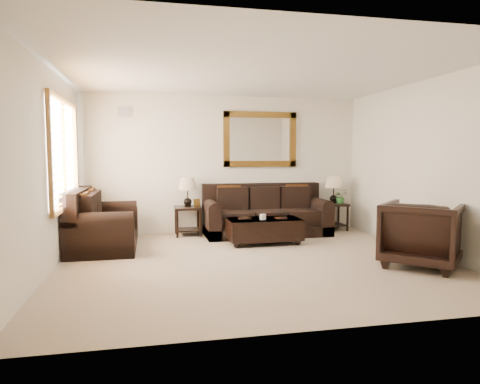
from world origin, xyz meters
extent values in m
cube|color=#9C8A6B|center=(0.00, 0.00, 0.00)|extent=(5.50, 5.00, 0.01)
cube|color=white|center=(0.00, 0.00, 2.70)|extent=(5.50, 5.00, 0.01)
cube|color=silver|center=(0.00, 2.50, 1.35)|extent=(5.50, 0.01, 2.70)
cube|color=silver|center=(0.00, -2.50, 1.35)|extent=(5.50, 0.01, 2.70)
cube|color=silver|center=(-2.75, 0.00, 1.35)|extent=(0.01, 5.00, 2.70)
cube|color=silver|center=(2.75, 0.00, 1.35)|extent=(0.01, 5.00, 2.70)
cube|color=white|center=(-2.73, 0.90, 1.55)|extent=(0.01, 1.80, 1.50)
cube|color=brown|center=(-2.70, 0.90, 2.34)|extent=(0.06, 1.96, 0.08)
cube|color=brown|center=(-2.70, 0.90, 0.76)|extent=(0.06, 1.96, 0.08)
cube|color=brown|center=(-2.70, -0.04, 1.55)|extent=(0.06, 0.08, 1.50)
cube|color=brown|center=(-2.70, 1.84, 1.55)|extent=(0.06, 0.08, 1.50)
cube|color=brown|center=(-2.70, 0.90, 1.55)|extent=(0.05, 0.05, 1.50)
cube|color=#4A250E|center=(0.73, 2.46, 1.85)|extent=(1.50, 0.06, 1.10)
cube|color=white|center=(0.73, 2.48, 1.85)|extent=(1.26, 0.01, 0.86)
cube|color=#999999|center=(-1.90, 2.48, 2.35)|extent=(0.25, 0.02, 0.18)
cube|color=black|center=(0.73, 1.97, 0.10)|extent=(2.37, 1.02, 0.19)
cube|color=black|center=(0.73, 2.36, 0.73)|extent=(2.37, 0.24, 0.49)
cube|color=black|center=(0.10, 1.95, 0.34)|extent=(0.61, 0.84, 0.29)
cube|color=black|center=(0.73, 1.95, 0.34)|extent=(0.61, 0.84, 0.29)
cube|color=black|center=(1.36, 1.95, 0.34)|extent=(0.61, 0.84, 0.29)
cube|color=black|center=(-0.34, 1.97, 0.29)|extent=(0.24, 1.02, 0.57)
cylinder|color=black|center=(-0.34, 1.97, 0.57)|extent=(0.24, 1.00, 0.24)
cube|color=black|center=(1.80, 1.97, 0.29)|extent=(0.24, 1.02, 0.57)
cylinder|color=black|center=(1.80, 1.97, 0.57)|extent=(0.24, 1.00, 0.24)
cube|color=#5C2D0C|center=(0.04, 2.16, 0.72)|extent=(0.45, 0.20, 0.47)
cube|color=#5C2D0C|center=(1.42, 2.16, 0.72)|extent=(0.45, 0.20, 0.47)
cube|color=black|center=(-2.21, 1.37, 0.10)|extent=(1.04, 1.74, 0.20)
cube|color=black|center=(-2.61, 1.37, 0.74)|extent=(0.24, 1.74, 0.49)
cube|color=black|center=(-2.19, 1.05, 0.34)|extent=(0.85, 0.61, 0.29)
cube|color=black|center=(-2.19, 1.68, 0.34)|extent=(0.85, 0.61, 0.29)
cube|color=black|center=(-2.21, 0.61, 0.29)|extent=(1.04, 0.24, 0.58)
cylinder|color=black|center=(-2.21, 0.61, 0.58)|extent=(1.01, 0.24, 0.24)
cube|color=black|center=(-2.21, 2.12, 0.29)|extent=(1.04, 0.24, 0.58)
cylinder|color=black|center=(-2.21, 2.12, 0.58)|extent=(1.01, 0.24, 0.24)
cube|color=#5C2D0C|center=(-2.41, 1.00, 0.73)|extent=(0.20, 0.46, 0.47)
cube|color=#5C2D0C|center=(-2.41, 1.74, 0.73)|extent=(0.20, 0.46, 0.47)
cube|color=black|center=(-0.76, 2.21, 0.53)|extent=(0.51, 0.51, 0.05)
cube|color=black|center=(-0.76, 2.21, 0.11)|extent=(0.43, 0.43, 0.03)
cylinder|color=black|center=(-0.98, 1.99, 0.25)|extent=(0.05, 0.05, 0.51)
cylinder|color=black|center=(-0.54, 1.99, 0.25)|extent=(0.05, 0.05, 0.51)
cylinder|color=black|center=(-0.98, 2.42, 0.25)|extent=(0.05, 0.05, 0.51)
cylinder|color=black|center=(-0.54, 2.42, 0.25)|extent=(0.05, 0.05, 0.51)
sphere|color=black|center=(-0.76, 2.21, 0.64)|extent=(0.16, 0.16, 0.16)
cylinder|color=black|center=(-0.76, 2.21, 0.81)|extent=(0.02, 0.02, 0.33)
cone|color=tan|center=(-0.76, 2.21, 1.00)|extent=(0.35, 0.35, 0.24)
cube|color=#4A250E|center=(-0.59, 2.11, 0.63)|extent=(0.14, 0.09, 0.16)
cube|color=black|center=(2.22, 2.21, 0.53)|extent=(0.51, 0.51, 0.05)
cube|color=black|center=(2.22, 2.21, 0.11)|extent=(0.43, 0.43, 0.03)
cylinder|color=black|center=(2.00, 1.99, 0.25)|extent=(0.05, 0.05, 0.51)
cylinder|color=black|center=(2.44, 1.99, 0.25)|extent=(0.05, 0.05, 0.51)
cylinder|color=black|center=(2.00, 2.42, 0.25)|extent=(0.05, 0.05, 0.51)
cylinder|color=black|center=(2.44, 2.42, 0.25)|extent=(0.05, 0.05, 0.51)
sphere|color=black|center=(2.22, 2.21, 0.64)|extent=(0.16, 0.16, 0.16)
cylinder|color=black|center=(2.22, 2.21, 0.81)|extent=(0.02, 0.02, 0.33)
cone|color=tan|center=(2.22, 2.21, 0.99)|extent=(0.35, 0.35, 0.24)
sphere|color=black|center=(-0.05, 0.94, 0.05)|extent=(0.12, 0.12, 0.12)
sphere|color=black|center=(1.00, 0.94, 0.05)|extent=(0.12, 0.12, 0.12)
sphere|color=black|center=(-0.05, 1.42, 0.05)|extent=(0.12, 0.12, 0.12)
sphere|color=black|center=(1.00, 1.42, 0.05)|extent=(0.12, 0.12, 0.12)
cube|color=black|center=(0.47, 1.18, 0.26)|extent=(1.25, 0.68, 0.35)
cube|color=black|center=(0.47, 1.18, 0.41)|extent=(1.28, 0.69, 0.04)
cube|color=black|center=(0.14, 1.23, 0.45)|extent=(0.21, 0.15, 0.03)
cube|color=black|center=(0.76, 1.13, 0.44)|extent=(0.19, 0.14, 0.02)
cube|color=white|center=(0.43, 1.09, 0.48)|extent=(0.10, 0.08, 0.10)
imported|color=black|center=(2.20, -0.75, 0.50)|extent=(1.32, 1.32, 0.99)
imported|color=#265F20|center=(2.33, 2.12, 0.66)|extent=(0.33, 0.35, 0.23)
camera|label=1|loc=(-1.44, -5.92, 1.54)|focal=32.00mm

